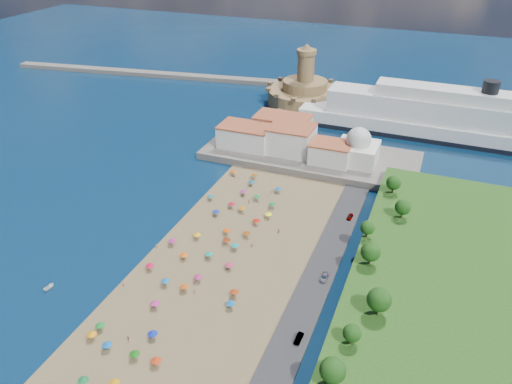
% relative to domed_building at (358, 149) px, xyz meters
% --- Properties ---
extents(ground, '(700.00, 700.00, 0.00)m').
position_rel_domed_building_xyz_m(ground, '(-30.00, -71.00, -8.97)').
color(ground, '#071938').
rests_on(ground, ground).
extents(terrace, '(90.00, 36.00, 3.00)m').
position_rel_domed_building_xyz_m(terrace, '(-20.00, 2.00, -7.47)').
color(terrace, '#59544C').
rests_on(terrace, ground).
extents(jetty, '(18.00, 70.00, 2.40)m').
position_rel_domed_building_xyz_m(jetty, '(-42.00, 37.00, -7.77)').
color(jetty, '#59544C').
rests_on(jetty, ground).
extents(breakwater, '(199.03, 34.77, 2.60)m').
position_rel_domed_building_xyz_m(breakwater, '(-140.00, 82.00, -7.67)').
color(breakwater, '#59544C').
rests_on(breakwater, ground).
extents(waterfront_buildings, '(57.00, 29.00, 11.00)m').
position_rel_domed_building_xyz_m(waterfront_buildings, '(-33.05, 2.64, -1.10)').
color(waterfront_buildings, silver).
rests_on(waterfront_buildings, terrace).
extents(domed_building, '(16.00, 16.00, 15.00)m').
position_rel_domed_building_xyz_m(domed_building, '(0.00, 0.00, 0.00)').
color(domed_building, silver).
rests_on(domed_building, terrace).
extents(fortress, '(40.00, 40.00, 32.40)m').
position_rel_domed_building_xyz_m(fortress, '(-42.00, 67.00, -2.29)').
color(fortress, olive).
rests_on(fortress, ground).
extents(cruise_ship, '(132.36, 21.22, 28.85)m').
position_rel_domed_building_xyz_m(cruise_ship, '(29.36, 46.40, -0.43)').
color(cruise_ship, black).
rests_on(cruise_ship, ground).
extents(beach_parasols, '(32.45, 115.63, 2.20)m').
position_rel_domed_building_xyz_m(beach_parasols, '(-30.81, -81.43, -6.83)').
color(beach_parasols, gray).
rests_on(beach_parasols, beach).
extents(beachgoers, '(33.90, 89.31, 1.88)m').
position_rel_domed_building_xyz_m(beachgoers, '(-30.11, -64.27, -7.85)').
color(beachgoers, tan).
rests_on(beachgoers, beach).
extents(moored_boats, '(7.86, 34.21, 1.66)m').
position_rel_domed_building_xyz_m(moored_boats, '(-61.69, -125.57, -8.20)').
color(moored_boats, white).
rests_on(moored_boats, ground).
extents(parked_cars, '(2.29, 80.53, 1.35)m').
position_rel_domed_building_xyz_m(parked_cars, '(6.00, -79.71, -7.62)').
color(parked_cars, gray).
rests_on(parked_cars, promenade).
extents(hillside_trees, '(13.88, 110.26, 7.80)m').
position_rel_domed_building_xyz_m(hillside_trees, '(18.88, -78.34, 1.16)').
color(hillside_trees, '#382314').
rests_on(hillside_trees, hillside).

